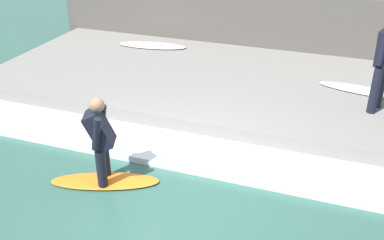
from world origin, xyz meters
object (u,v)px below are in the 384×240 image
object	(u,v)px
surfer_riding	(100,136)
surfboard_spare	(152,45)
surfboard_riding	(105,181)
surfer_waiting_near	(384,60)
surfboard_waiting_near	(367,91)

from	to	relation	value
surfer_riding	surfboard_spare	xyz separation A→B (m)	(5.26, 1.58, -0.43)
surfboard_riding	surfer_waiting_near	distance (m)	5.16
surfboard_riding	surfboard_spare	xyz separation A→B (m)	(5.26, 1.58, 0.35)
surfboard_riding	surfer_waiting_near	world-z (taller)	surfer_waiting_near
surfboard_spare	surfer_riding	bearing A→B (deg)	-163.32
surfboard_waiting_near	surfboard_spare	world-z (taller)	same
surfboard_riding	surfboard_waiting_near	world-z (taller)	surfboard_waiting_near
surfer_waiting_near	surfboard_waiting_near	xyz separation A→B (m)	(0.77, 0.13, -0.93)
surfboard_riding	surfer_riding	distance (m)	0.78
surfboard_riding	surfboard_spare	distance (m)	5.50
surfer_riding	surfboard_spare	world-z (taller)	surfer_riding
surfer_waiting_near	surfboard_waiting_near	size ratio (longest dim) A/B	0.88
surfboard_riding	surfer_riding	size ratio (longest dim) A/B	1.26
surfboard_waiting_near	surfboard_spare	distance (m)	5.35
surfboard_riding	surfboard_waiting_near	bearing A→B (deg)	-41.90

